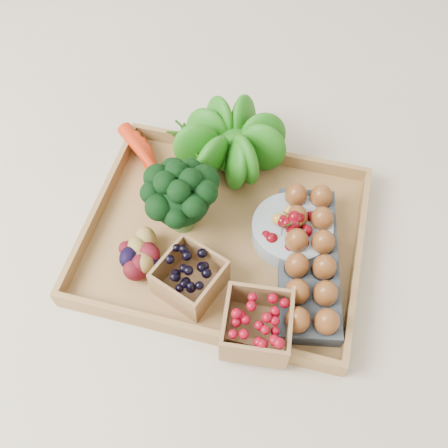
% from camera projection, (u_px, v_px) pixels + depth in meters
% --- Properties ---
extents(ground, '(4.00, 4.00, 0.00)m').
position_uv_depth(ground, '(224.00, 240.00, 1.04)').
color(ground, beige).
rests_on(ground, ground).
extents(tray, '(0.55, 0.45, 0.01)m').
position_uv_depth(tray, '(224.00, 238.00, 1.03)').
color(tray, '#A37944').
rests_on(tray, ground).
extents(carrots, '(0.23, 0.16, 0.05)m').
position_uv_depth(carrots, '(152.00, 168.00, 1.09)').
color(carrots, red).
rests_on(carrots, tray).
extents(lettuce, '(0.16, 0.16, 0.16)m').
position_uv_depth(lettuce, '(232.00, 139.00, 1.07)').
color(lettuce, '#1C5C0E').
rests_on(lettuce, tray).
extents(broccoli, '(0.16, 0.16, 0.12)m').
position_uv_depth(broccoli, '(181.00, 207.00, 0.99)').
color(broccoli, black).
rests_on(broccoli, tray).
extents(cherry_bowl, '(0.16, 0.16, 0.04)m').
position_uv_depth(cherry_bowl, '(291.00, 231.00, 1.01)').
color(cherry_bowl, '#8C9EA5').
rests_on(cherry_bowl, tray).
extents(egg_carton, '(0.17, 0.34, 0.04)m').
position_uv_depth(egg_carton, '(308.00, 262.00, 0.97)').
color(egg_carton, '#3A404A').
rests_on(egg_carton, tray).
extents(potatoes, '(0.12, 0.12, 0.07)m').
position_uv_depth(potatoes, '(139.00, 255.00, 0.96)').
color(potatoes, '#490B12').
rests_on(potatoes, tray).
extents(punnet_blackberry, '(0.14, 0.14, 0.08)m').
position_uv_depth(punnet_blackberry, '(190.00, 277.00, 0.93)').
color(punnet_blackberry, black).
rests_on(punnet_blackberry, tray).
extents(punnet_raspberry, '(0.13, 0.13, 0.08)m').
position_uv_depth(punnet_raspberry, '(257.00, 325.00, 0.88)').
color(punnet_raspberry, maroon).
rests_on(punnet_raspberry, tray).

